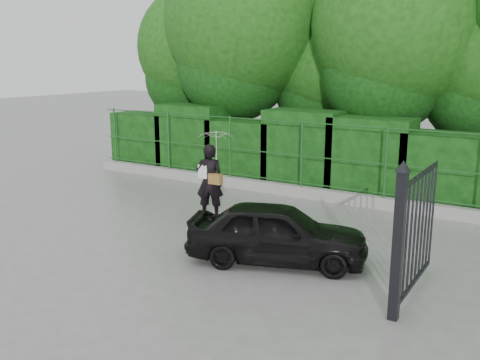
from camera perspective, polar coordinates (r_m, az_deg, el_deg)
The scene contains 8 objects.
ground at distance 11.27m, azimuth -5.36°, elevation -6.46°, with size 80.00×80.00×0.00m, color gray.
kerb at distance 14.91m, azimuth 5.08°, elevation -1.05°, with size 14.00×0.25×0.30m, color #9E9E99.
fence at distance 14.60m, azimuth 5.94°, elevation 2.85°, with size 14.13×0.06×1.80m.
hedge at distance 15.62m, azimuth 6.76°, elevation 2.85°, with size 14.20×1.20×2.28m.
trees at distance 17.07m, azimuth 14.05°, elevation 15.50°, with size 17.10×6.15×8.08m.
gate at distance 8.35m, azimuth 17.40°, elevation -5.39°, with size 0.22×2.33×2.36m.
woman at distance 12.45m, azimuth -2.92°, elevation 1.74°, with size 0.94×0.84×2.11m.
car at distance 9.96m, azimuth 3.98°, elevation -5.62°, with size 1.34×3.32×1.13m, color black.
Camera 1 is at (6.46, -8.46, 3.71)m, focal length 40.00 mm.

